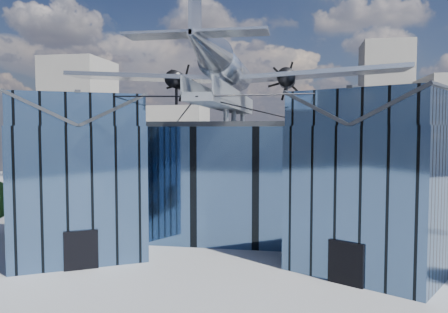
# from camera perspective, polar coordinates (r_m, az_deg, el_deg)

# --- Properties ---
(ground_plane) EXTENTS (120.00, 120.00, 0.00)m
(ground_plane) POSITION_cam_1_polar(r_m,az_deg,el_deg) (32.71, -0.61, -12.91)
(ground_plane) COLOR gray
(museum) EXTENTS (32.88, 24.50, 17.60)m
(museum) POSITION_cam_1_polar(r_m,az_deg,el_deg) (37.30, 0.99, -2.20)
(museum) COLOR #425F87
(museum) RESTS_ON ground
(bg_towers) EXTENTS (77.00, 24.50, 26.00)m
(bg_towers) POSITION_cam_1_polar(r_m,az_deg,el_deg) (81.47, 6.80, 4.00)
(bg_towers) COLOR gray
(bg_towers) RESTS_ON ground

